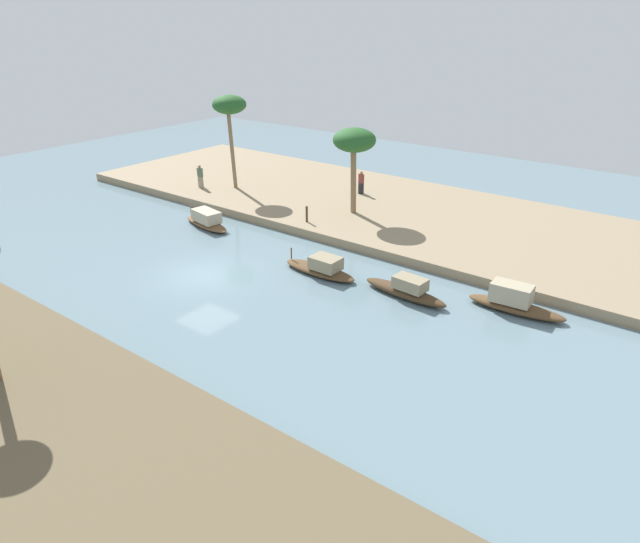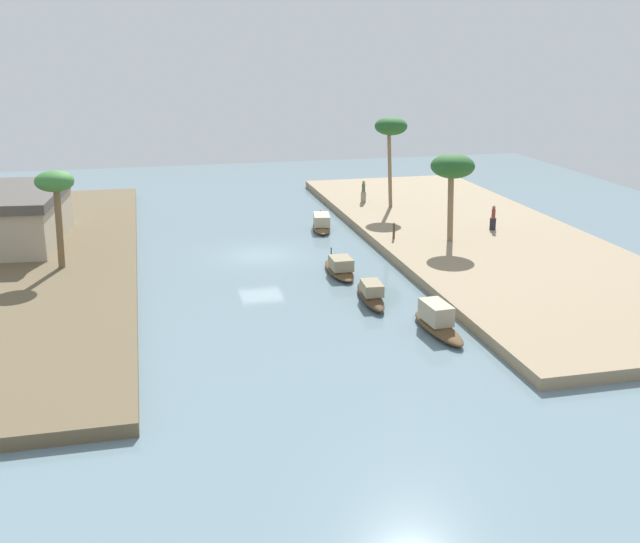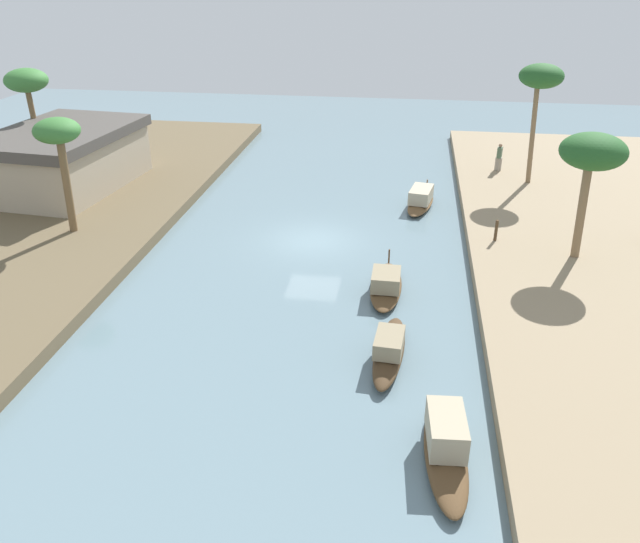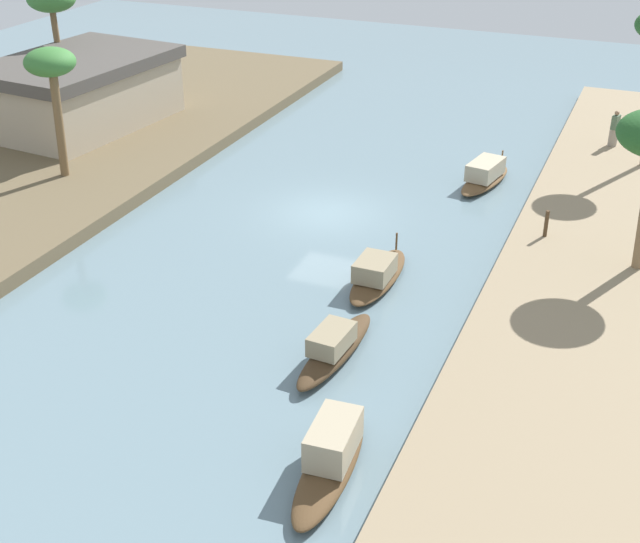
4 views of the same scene
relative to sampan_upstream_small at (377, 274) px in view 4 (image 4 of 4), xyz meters
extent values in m
plane|color=slate|center=(4.63, 3.64, -0.36)|extent=(67.90, 67.90, 0.00)
cube|color=brown|center=(4.63, 17.50, -0.10)|extent=(40.18, 13.50, 0.53)
ellipsoid|color=brown|center=(0.13, 0.00, -0.17)|extent=(4.21, 1.26, 0.39)
cube|color=gray|center=(-0.26, 0.00, 0.34)|extent=(1.48, 1.10, 0.63)
cylinder|color=brown|center=(1.98, -0.01, 0.30)|extent=(0.07, 0.07, 0.63)
ellipsoid|color=brown|center=(-9.21, -2.02, -0.15)|extent=(4.34, 1.38, 0.43)
cube|color=tan|center=(-8.92, -2.00, 0.49)|extent=(1.81, 1.08, 0.85)
ellipsoid|color=brown|center=(9.88, -1.34, -0.18)|extent=(4.15, 1.86, 0.36)
cube|color=tan|center=(9.82, -1.33, 0.34)|extent=(2.07, 1.35, 0.69)
cylinder|color=brown|center=(11.62, -1.66, 0.28)|extent=(0.07, 0.07, 0.63)
ellipsoid|color=#47331E|center=(-4.58, -0.35, -0.12)|extent=(4.44, 1.26, 0.49)
cube|color=gray|center=(-4.84, -0.33, 0.41)|extent=(1.56, 1.00, 0.56)
cylinder|color=gray|center=(15.31, -5.84, 0.56)|extent=(0.49, 0.49, 0.78)
cube|color=#4C664C|center=(15.31, -5.84, 1.26)|extent=(0.51, 0.37, 0.62)
sphere|color=#9E7556|center=(15.31, -5.84, 1.67)|extent=(0.21, 0.21, 0.21)
cylinder|color=#4C3823|center=(4.62, -4.63, 0.65)|extent=(0.14, 0.14, 0.97)
cylinder|color=brown|center=(11.00, 20.64, 2.58)|extent=(0.31, 0.37, 4.83)
cylinder|color=brown|center=(3.00, 14.57, 2.30)|extent=(0.35, 0.49, 4.28)
ellipsoid|color=#387533|center=(3.00, 14.57, 4.84)|extent=(2.00, 2.00, 1.10)
cube|color=tan|center=(8.80, 17.95, 1.49)|extent=(8.95, 6.55, 2.65)
cube|color=#4C4742|center=(8.80, 17.95, 3.09)|extent=(9.49, 6.94, 0.56)
camera|label=1|loc=(-16.01, 21.14, 11.80)|focal=32.53mm
camera|label=2|loc=(-37.84, 10.05, 12.01)|focal=42.36mm
camera|label=3|loc=(-22.16, -0.58, 11.54)|focal=35.43mm
camera|label=4|loc=(-23.48, -7.68, 13.16)|focal=48.02mm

